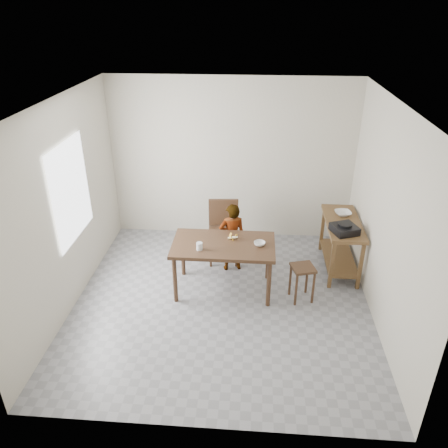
# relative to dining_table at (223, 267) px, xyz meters

# --- Properties ---
(floor) EXTENTS (4.00, 4.00, 0.04)m
(floor) POSITION_rel_dining_table_xyz_m (0.00, -0.30, -0.40)
(floor) COLOR gray
(floor) RESTS_ON ground
(ceiling) EXTENTS (4.00, 4.00, 0.04)m
(ceiling) POSITION_rel_dining_table_xyz_m (0.00, -0.30, 2.35)
(ceiling) COLOR white
(ceiling) RESTS_ON wall_back
(wall_back) EXTENTS (4.00, 0.04, 2.70)m
(wall_back) POSITION_rel_dining_table_xyz_m (0.00, 1.72, 0.98)
(wall_back) COLOR beige
(wall_back) RESTS_ON ground
(wall_front) EXTENTS (4.00, 0.04, 2.70)m
(wall_front) POSITION_rel_dining_table_xyz_m (0.00, -2.32, 0.98)
(wall_front) COLOR beige
(wall_front) RESTS_ON ground
(wall_left) EXTENTS (0.04, 4.00, 2.70)m
(wall_left) POSITION_rel_dining_table_xyz_m (-2.02, -0.30, 0.98)
(wall_left) COLOR beige
(wall_left) RESTS_ON ground
(wall_right) EXTENTS (0.04, 4.00, 2.70)m
(wall_right) POSITION_rel_dining_table_xyz_m (2.02, -0.30, 0.98)
(wall_right) COLOR beige
(wall_right) RESTS_ON ground
(window_pane) EXTENTS (0.02, 1.10, 1.30)m
(window_pane) POSITION_rel_dining_table_xyz_m (-1.97, -0.10, 1.12)
(window_pane) COLOR white
(window_pane) RESTS_ON wall_left
(dining_table) EXTENTS (1.40, 0.80, 0.75)m
(dining_table) POSITION_rel_dining_table_xyz_m (0.00, 0.00, 0.00)
(dining_table) COLOR #3D2718
(dining_table) RESTS_ON floor
(prep_counter) EXTENTS (0.50, 1.20, 0.80)m
(prep_counter) POSITION_rel_dining_table_xyz_m (1.72, 0.70, 0.03)
(prep_counter) COLOR brown
(prep_counter) RESTS_ON floor
(child) EXTENTS (0.45, 0.35, 1.09)m
(child) POSITION_rel_dining_table_xyz_m (0.09, 0.55, 0.17)
(child) COLOR white
(child) RESTS_ON floor
(dining_chair) EXTENTS (0.50, 0.50, 0.96)m
(dining_chair) POSITION_rel_dining_table_xyz_m (-0.06, 0.80, 0.10)
(dining_chair) COLOR #3D2718
(dining_chair) RESTS_ON floor
(stool) EXTENTS (0.36, 0.36, 0.52)m
(stool) POSITION_rel_dining_table_xyz_m (1.09, -0.14, -0.11)
(stool) COLOR #3D2718
(stool) RESTS_ON floor
(glass_tumbler) EXTENTS (0.11, 0.11, 0.10)m
(glass_tumbler) POSITION_rel_dining_table_xyz_m (-0.31, -0.18, 0.43)
(glass_tumbler) COLOR silver
(glass_tumbler) RESTS_ON dining_table
(small_bowl) EXTENTS (0.17, 0.17, 0.05)m
(small_bowl) POSITION_rel_dining_table_xyz_m (0.49, -0.00, 0.40)
(small_bowl) COLOR silver
(small_bowl) RESTS_ON dining_table
(banana) EXTENTS (0.17, 0.13, 0.05)m
(banana) POSITION_rel_dining_table_xyz_m (0.12, 0.14, 0.40)
(banana) COLOR #FDE44A
(banana) RESTS_ON dining_table
(serving_bowl) EXTENTS (0.28, 0.28, 0.06)m
(serving_bowl) POSITION_rel_dining_table_xyz_m (1.74, 0.92, 0.46)
(serving_bowl) COLOR silver
(serving_bowl) RESTS_ON prep_counter
(gas_burner) EXTENTS (0.42, 0.42, 0.11)m
(gas_burner) POSITION_rel_dining_table_xyz_m (1.67, 0.36, 0.48)
(gas_burner) COLOR black
(gas_burner) RESTS_ON prep_counter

